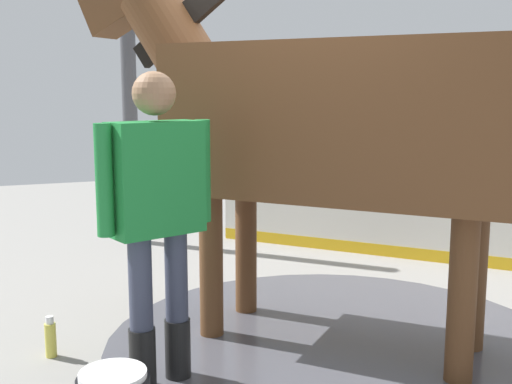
{
  "coord_description": "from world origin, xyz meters",
  "views": [
    {
      "loc": [
        -3.75,
        2.14,
        1.66
      ],
      "look_at": [
        -0.28,
        0.79,
        1.06
      ],
      "focal_mm": 44.6,
      "sensor_mm": 36.0,
      "label": 1
    }
  ],
  "objects": [
    {
      "name": "barrier_wall",
      "position": [
        1.37,
        -1.52,
        0.5
      ],
      "size": [
        3.1,
        2.9,
        1.08
      ],
      "color": "silver",
      "rests_on": "ground"
    },
    {
      "name": "horse",
      "position": [
        -0.11,
        0.26,
        1.48
      ],
      "size": [
        2.71,
        2.55,
        2.59
      ],
      "rotation": [
        0.0,
        0.0,
        0.75
      ],
      "color": "brown",
      "rests_on": "ground"
    },
    {
      "name": "ground_plane",
      "position": [
        0.0,
        0.0,
        -0.01
      ],
      "size": [
        16.0,
        16.0,
        0.02
      ],
      "primitive_type": "cube",
      "color": "gray"
    },
    {
      "name": "wet_patch",
      "position": [
        -0.2,
        0.17,
        0.0
      ],
      "size": [
        3.07,
        3.07,
        0.0
      ],
      "primitive_type": "cylinder",
      "color": "#4C4C54",
      "rests_on": "ground"
    },
    {
      "name": "roof_post_near",
      "position": [
        3.11,
        0.91,
        1.48
      ],
      "size": [
        0.16,
        0.16,
        2.95
      ],
      "primitive_type": "cylinder",
      "color": "#4C4C51",
      "rests_on": "ground"
    },
    {
      "name": "handler",
      "position": [
        -0.37,
        1.4,
        1.02
      ],
      "size": [
        0.36,
        0.67,
        1.75
      ],
      "rotation": [
        0.0,
        0.0,
        3.44
      ],
      "color": "black",
      "rests_on": "ground"
    },
    {
      "name": "bottle_shampoo",
      "position": [
        0.23,
        1.97,
        0.12
      ],
      "size": [
        0.07,
        0.07,
        0.26
      ],
      "color": "#D8CC4C",
      "rests_on": "ground"
    }
  ]
}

